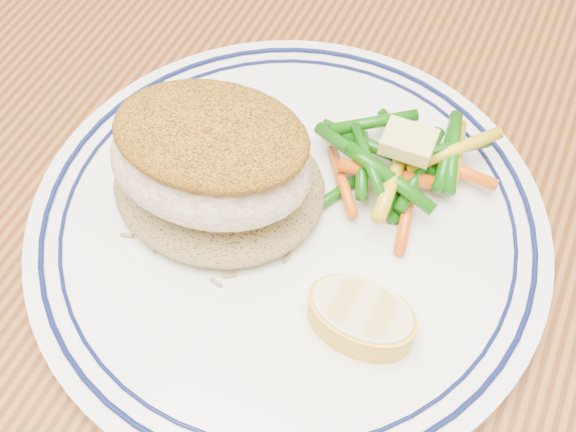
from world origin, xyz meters
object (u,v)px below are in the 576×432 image
Objects in this scene: dining_table at (284,298)px; rice_pilaf at (218,181)px; lemon_wedge at (361,316)px; plate at (288,227)px; vegetable_pile at (403,163)px; fish_fillet at (210,155)px.

dining_table is 12.39× the size of rice_pilaf.
dining_table is at bearing 141.69° from lemon_wedge.
dining_table is 26.34× the size of lemon_wedge.
vegetable_pile reaches higher than plate.
fish_fillet is (0.00, -0.01, 0.03)m from rice_pilaf.
rice_pilaf is 1.03× the size of fish_fillet.
dining_table is 0.11m from plate.
vegetable_pile reaches higher than rice_pilaf.
vegetable_pile is 0.10m from lemon_wedge.
vegetable_pile is (0.09, 0.06, -0.03)m from fish_fillet.
rice_pilaf reaches higher than dining_table.
fish_fillet reaches higher than lemon_wedge.
lemon_wedge is (0.01, -0.10, -0.00)m from vegetable_pile.
lemon_wedge is (0.06, -0.04, 0.02)m from plate.
vegetable_pile is (0.05, 0.05, 0.02)m from plate.
fish_fillet is 0.11m from vegetable_pile.
fish_fillet is (-0.03, -0.01, 0.16)m from dining_table.
rice_pilaf is at bearing 107.20° from fish_fillet.
lemon_wedge is (0.07, -0.05, 0.12)m from dining_table.
fish_fillet is 1.10× the size of vegetable_pile.
lemon_wedge reaches higher than plate.
plate is 2.70× the size of vegetable_pile.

